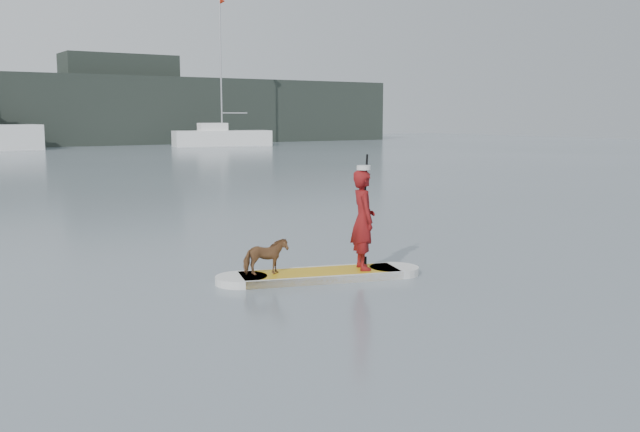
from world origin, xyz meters
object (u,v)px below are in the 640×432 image
paddleboard (320,275)px  paddler (363,220)px  dog (266,257)px  sailboat_f (221,136)px

paddleboard → paddler: paddler is taller
paddleboard → paddler: bearing=0.0°
paddler → paddleboard: bearing=93.0°
paddleboard → paddler: 1.11m
paddler → dog: 1.66m
paddler → dog: (-1.51, 0.47, -0.51)m
dog → sailboat_f: size_ratio=0.05×
sailboat_f → paddleboard: bearing=-101.9°
paddler → sailboat_f: bearing=-2.2°
paddler → sailboat_f: 50.29m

